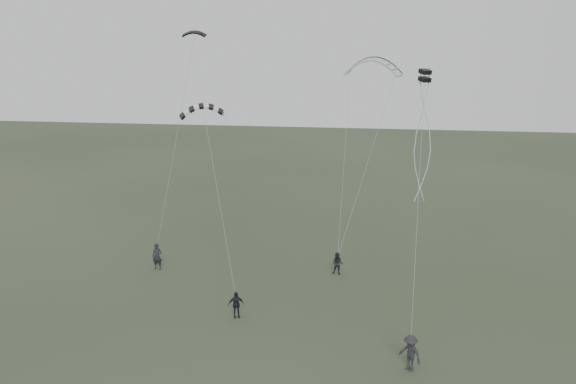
# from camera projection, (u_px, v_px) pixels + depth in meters

# --- Properties ---
(ground) EXTENTS (140.00, 140.00, 0.00)m
(ground) POSITION_uv_depth(u_px,v_px,m) (261.00, 321.00, 32.66)
(ground) COLOR #2F3D27
(ground) RESTS_ON ground
(flyer_left) EXTENTS (0.70, 0.47, 1.91)m
(flyer_left) POSITION_uv_depth(u_px,v_px,m) (157.00, 256.00, 39.67)
(flyer_left) COLOR black
(flyer_left) RESTS_ON ground
(flyer_right) EXTENTS (0.88, 0.75, 1.59)m
(flyer_right) POSITION_uv_depth(u_px,v_px,m) (338.00, 264.00, 38.81)
(flyer_right) COLOR black
(flyer_right) RESTS_ON ground
(flyer_center) EXTENTS (1.02, 0.67, 1.61)m
(flyer_center) POSITION_uv_depth(u_px,v_px,m) (236.00, 304.00, 32.96)
(flyer_center) COLOR black
(flyer_center) RESTS_ON ground
(flyer_far) EXTENTS (1.39, 1.34, 1.91)m
(flyer_far) POSITION_uv_depth(u_px,v_px,m) (410.00, 353.00, 27.69)
(flyer_far) COLOR #242429
(flyer_far) RESTS_ON ground
(kite_dark_small) EXTENTS (1.69, 0.76, 0.65)m
(kite_dark_small) POSITION_uv_depth(u_px,v_px,m) (194.00, 32.00, 38.76)
(kite_dark_small) COLOR black
(kite_dark_small) RESTS_ON flyer_left
(kite_pale_large) EXTENTS (4.60, 2.69, 1.92)m
(kite_pale_large) POSITION_uv_depth(u_px,v_px,m) (373.00, 60.00, 41.91)
(kite_pale_large) COLOR silver
(kite_pale_large) RESTS_ON flyer_right
(kite_striped) EXTENTS (2.97, 1.72, 1.25)m
(kite_striped) POSITION_uv_depth(u_px,v_px,m) (204.00, 106.00, 33.11)
(kite_striped) COLOR black
(kite_striped) RESTS_ON flyer_center
(kite_box) EXTENTS (0.84, 0.87, 0.77)m
(kite_box) POSITION_uv_depth(u_px,v_px,m) (425.00, 76.00, 32.76)
(kite_box) COLOR black
(kite_box) RESTS_ON flyer_far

